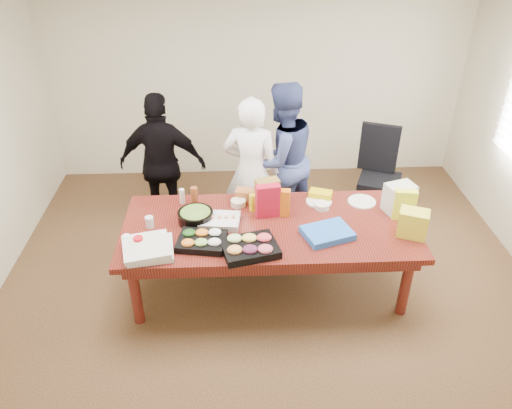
{
  "coord_description": "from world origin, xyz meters",
  "views": [
    {
      "loc": [
        -0.31,
        -3.91,
        3.45
      ],
      "look_at": [
        -0.12,
        0.1,
        0.92
      ],
      "focal_mm": 34.99,
      "sensor_mm": 36.0,
      "label": 1
    }
  ],
  "objects_px": {
    "conference_table": "(269,256)",
    "office_chair": "(380,178)",
    "person_right": "(281,159)",
    "sheet_cake": "(220,221)",
    "salad_bowl": "(196,217)",
    "person_center": "(251,172)"
  },
  "relations": [
    {
      "from": "conference_table",
      "to": "office_chair",
      "type": "relative_size",
      "value": 2.56
    },
    {
      "from": "conference_table",
      "to": "person_right",
      "type": "relative_size",
      "value": 1.57
    },
    {
      "from": "sheet_cake",
      "to": "salad_bowl",
      "type": "height_order",
      "value": "salad_bowl"
    },
    {
      "from": "person_center",
      "to": "person_right",
      "type": "relative_size",
      "value": 0.96
    },
    {
      "from": "sheet_cake",
      "to": "salad_bowl",
      "type": "distance_m",
      "value": 0.24
    },
    {
      "from": "office_chair",
      "to": "person_right",
      "type": "bearing_deg",
      "value": -151.4
    },
    {
      "from": "conference_table",
      "to": "salad_bowl",
      "type": "distance_m",
      "value": 0.83
    },
    {
      "from": "conference_table",
      "to": "person_right",
      "type": "distance_m",
      "value": 1.22
    },
    {
      "from": "person_center",
      "to": "salad_bowl",
      "type": "xyz_separation_m",
      "value": [
        -0.57,
        -0.79,
        -0.05
      ]
    },
    {
      "from": "person_center",
      "to": "person_right",
      "type": "xyz_separation_m",
      "value": [
        0.34,
        0.2,
        0.04
      ]
    },
    {
      "from": "person_right",
      "to": "conference_table",
      "type": "bearing_deg",
      "value": 49.71
    },
    {
      "from": "person_center",
      "to": "office_chair",
      "type": "bearing_deg",
      "value": -153.83
    },
    {
      "from": "office_chair",
      "to": "person_center",
      "type": "xyz_separation_m",
      "value": [
        -1.55,
        -0.35,
        0.31
      ]
    },
    {
      "from": "office_chair",
      "to": "salad_bowl",
      "type": "relative_size",
      "value": 3.2
    },
    {
      "from": "office_chair",
      "to": "sheet_cake",
      "type": "xyz_separation_m",
      "value": [
        -1.89,
        -1.18,
        0.24
      ]
    },
    {
      "from": "office_chair",
      "to": "person_right",
      "type": "relative_size",
      "value": 0.61
    },
    {
      "from": "conference_table",
      "to": "salad_bowl",
      "type": "bearing_deg",
      "value": 172.41
    },
    {
      "from": "office_chair",
      "to": "person_right",
      "type": "distance_m",
      "value": 1.27
    },
    {
      "from": "conference_table",
      "to": "person_right",
      "type": "height_order",
      "value": "person_right"
    },
    {
      "from": "person_right",
      "to": "salad_bowl",
      "type": "distance_m",
      "value": 1.35
    },
    {
      "from": "office_chair",
      "to": "sheet_cake",
      "type": "relative_size",
      "value": 2.9
    },
    {
      "from": "person_right",
      "to": "salad_bowl",
      "type": "relative_size",
      "value": 5.23
    }
  ]
}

